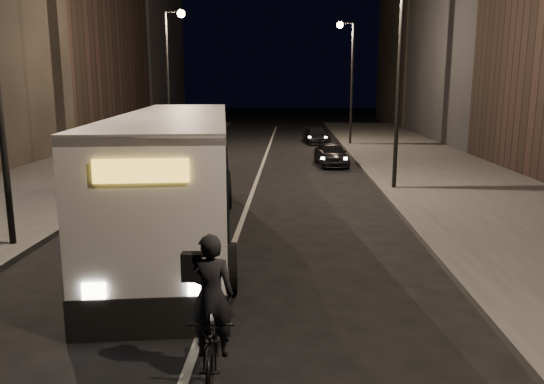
# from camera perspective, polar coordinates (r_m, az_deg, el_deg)

# --- Properties ---
(ground) EXTENTS (180.00, 180.00, 0.00)m
(ground) POSITION_cam_1_polar(r_m,az_deg,el_deg) (9.84, -7.13, -13.53)
(ground) COLOR black
(ground) RESTS_ON ground
(sidewalk_right) EXTENTS (7.00, 70.00, 0.16)m
(sidewalk_right) POSITION_cam_1_polar(r_m,az_deg,el_deg) (24.19, 18.84, 1.16)
(sidewalk_right) COLOR #363633
(sidewalk_right) RESTS_ON ground
(sidewalk_left) EXTENTS (7.00, 70.00, 0.16)m
(sidewalk_left) POSITION_cam_1_polar(r_m,az_deg,el_deg) (25.22, -21.35, 1.39)
(sidewalk_left) COLOR #363633
(sidewalk_left) RESTS_ON ground
(streetlight_right_mid) EXTENTS (1.20, 0.44, 8.12)m
(streetlight_right_mid) POSITION_cam_1_polar(r_m,az_deg,el_deg) (21.18, 12.88, 14.47)
(streetlight_right_mid) COLOR black
(streetlight_right_mid) RESTS_ON sidewalk_right
(streetlight_right_far) EXTENTS (1.20, 0.44, 8.12)m
(streetlight_right_far) POSITION_cam_1_polar(r_m,az_deg,el_deg) (37.01, 8.21, 13.21)
(streetlight_right_far) COLOR black
(streetlight_right_far) RESTS_ON sidewalk_right
(streetlight_left_near) EXTENTS (1.20, 0.44, 8.12)m
(streetlight_left_near) POSITION_cam_1_polar(r_m,az_deg,el_deg) (14.56, -26.95, 15.07)
(streetlight_left_near) COLOR black
(streetlight_left_near) RESTS_ON sidewalk_left
(streetlight_left_far) EXTENTS (1.20, 0.44, 8.12)m
(streetlight_left_far) POSITION_cam_1_polar(r_m,az_deg,el_deg) (31.57, -10.75, 13.46)
(streetlight_left_far) COLOR black
(streetlight_left_far) RESTS_ON sidewalk_left
(city_bus) EXTENTS (4.20, 12.82, 3.40)m
(city_bus) POSITION_cam_1_polar(r_m,az_deg,el_deg) (14.78, -10.10, 2.36)
(city_bus) COLOR silver
(city_bus) RESTS_ON ground
(cyclist_on_bicycle) EXTENTS (0.78, 1.91, 2.15)m
(cyclist_on_bicycle) POSITION_cam_1_polar(r_m,az_deg,el_deg) (7.92, -6.36, -14.22)
(cyclist_on_bicycle) COLOR black
(cyclist_on_bicycle) RESTS_ON ground
(car_near) EXTENTS (1.84, 3.76, 1.23)m
(car_near) POSITION_cam_1_polar(r_m,az_deg,el_deg) (27.84, 6.37, 4.10)
(car_near) COLOR black
(car_near) RESTS_ON ground
(car_mid) EXTENTS (2.00, 4.45, 1.42)m
(car_mid) POSITION_cam_1_polar(r_m,az_deg,el_deg) (30.61, -7.58, 4.90)
(car_mid) COLOR #3C3C3E
(car_mid) RESTS_ON ground
(car_far) EXTENTS (2.05, 4.03, 1.12)m
(car_far) POSITION_cam_1_polar(r_m,az_deg,el_deg) (38.44, 4.79, 6.05)
(car_far) COLOR black
(car_far) RESTS_ON ground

